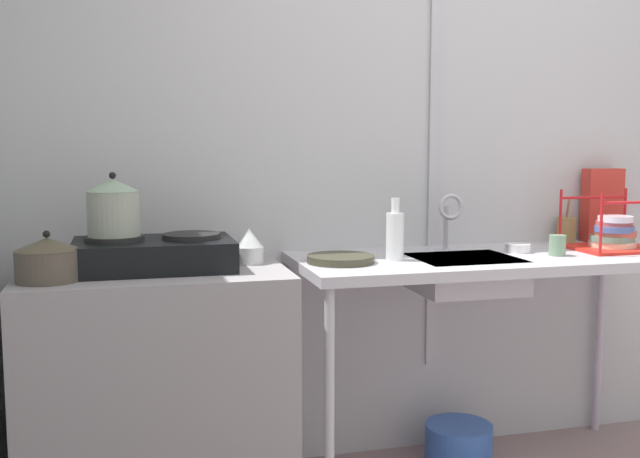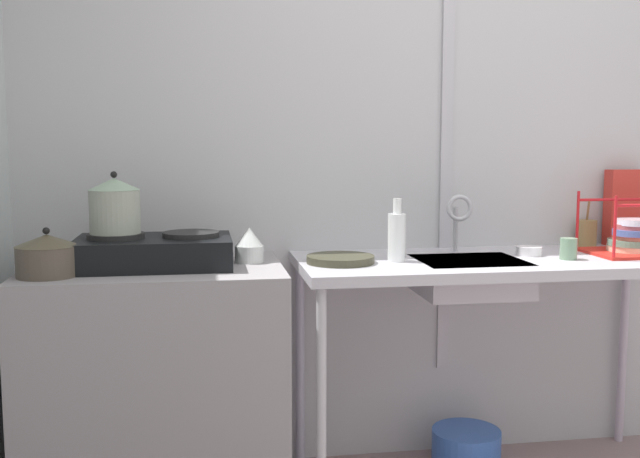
{
  "view_description": "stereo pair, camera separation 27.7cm",
  "coord_description": "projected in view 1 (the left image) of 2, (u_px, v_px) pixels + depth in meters",
  "views": [
    {
      "loc": [
        -1.43,
        -1.49,
        1.35
      ],
      "look_at": [
        -0.72,
        1.17,
        1.03
      ],
      "focal_mm": 41.6,
      "sensor_mm": 36.0,
      "label": 1
    },
    {
      "loc": [
        -1.16,
        -1.55,
        1.35
      ],
      "look_at": [
        -0.72,
        1.17,
        1.03
      ],
      "focal_mm": 41.6,
      "sensor_mm": 36.0,
      "label": 2
    }
  ],
  "objects": [
    {
      "name": "wall_back",
      "position": [
        455.0,
        167.0,
        3.29
      ],
      "size": [
        4.58,
        0.1,
        2.5
      ],
      "primitive_type": "cube",
      "color": "#B8B7BB",
      "rests_on": "ground"
    },
    {
      "name": "wall_metal_strip",
      "position": [
        435.0,
        138.0,
        3.19
      ],
      "size": [
        0.05,
        0.01,
        2.0
      ],
      "primitive_type": "cube",
      "color": "#B5B2BA"
    },
    {
      "name": "counter_concrete",
      "position": [
        157.0,
        393.0,
        2.69
      ],
      "size": [
        0.93,
        0.63,
        0.91
      ],
      "primitive_type": "cube",
      "color": "gray",
      "rests_on": "ground"
    },
    {
      "name": "counter_sink",
      "position": [
        487.0,
        272.0,
        2.98
      ],
      "size": [
        1.55,
        0.63,
        0.91
      ],
      "color": "#B5B2BA",
      "rests_on": "ground"
    },
    {
      "name": "stove",
      "position": [
        154.0,
        253.0,
        2.63
      ],
      "size": [
        0.55,
        0.37,
        0.12
      ],
      "color": "black",
      "rests_on": "counter_concrete"
    },
    {
      "name": "pot_on_left_burner",
      "position": [
        113.0,
        207.0,
        2.57
      ],
      "size": [
        0.18,
        0.18,
        0.22
      ],
      "color": "#949C8B",
      "rests_on": "stove"
    },
    {
      "name": "pot_beside_stove",
      "position": [
        47.0,
        259.0,
        2.4
      ],
      "size": [
        0.21,
        0.21,
        0.17
      ],
      "color": "#4E453A",
      "rests_on": "counter_concrete"
    },
    {
      "name": "percolator",
      "position": [
        249.0,
        246.0,
        2.76
      ],
      "size": [
        0.11,
        0.11,
        0.13
      ],
      "color": "silver",
      "rests_on": "counter_concrete"
    },
    {
      "name": "sink_basin",
      "position": [
        464.0,
        274.0,
        2.92
      ],
      "size": [
        0.4,
        0.36,
        0.13
      ],
      "primitive_type": "cube",
      "color": "#B5B2BA",
      "rests_on": "counter_sink"
    },
    {
      "name": "faucet",
      "position": [
        450.0,
        212.0,
        3.06
      ],
      "size": [
        0.11,
        0.06,
        0.24
      ],
      "color": "#B5B2BA",
      "rests_on": "counter_sink"
    },
    {
      "name": "frying_pan",
      "position": [
        341.0,
        259.0,
        2.78
      ],
      "size": [
        0.26,
        0.26,
        0.03
      ],
      "primitive_type": "cylinder",
      "color": "#3A3828",
      "rests_on": "counter_sink"
    },
    {
      "name": "dish_rack",
      "position": [
        613.0,
        235.0,
        3.12
      ],
      "size": [
        0.34,
        0.3,
        0.25
      ],
      "color": "red",
      "rests_on": "counter_sink"
    },
    {
      "name": "cup_by_rack",
      "position": [
        557.0,
        245.0,
        2.95
      ],
      "size": [
        0.07,
        0.07,
        0.08
      ],
      "primitive_type": "cylinder",
      "color": "gray",
      "rests_on": "counter_sink"
    },
    {
      "name": "small_bowl_on_drainboard",
      "position": [
        518.0,
        248.0,
        3.05
      ],
      "size": [
        0.1,
        0.1,
        0.04
      ],
      "primitive_type": "cylinder",
      "color": "silver",
      "rests_on": "counter_sink"
    },
    {
      "name": "bottle_by_sink",
      "position": [
        395.0,
        235.0,
        2.83
      ],
      "size": [
        0.07,
        0.07,
        0.24
      ],
      "color": "white",
      "rests_on": "counter_sink"
    },
    {
      "name": "cereal_box",
      "position": [
        602.0,
        205.0,
        3.38
      ],
      "size": [
        0.18,
        0.07,
        0.33
      ],
      "primitive_type": "cube",
      "rotation": [
        0.0,
        0.0,
        0.0
      ],
      "color": "red",
      "rests_on": "counter_sink"
    },
    {
      "name": "utensil_jar",
      "position": [
        566.0,
        230.0,
        3.34
      ],
      "size": [
        0.09,
        0.09,
        0.2
      ],
      "color": "olive",
      "rests_on": "counter_sink"
    },
    {
      "name": "bucket_on_floor",
      "position": [
        458.0,
        445.0,
        3.11
      ],
      "size": [
        0.28,
        0.28,
        0.18
      ],
      "primitive_type": "cylinder",
      "color": "#345CAD",
      "rests_on": "ground"
    }
  ]
}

